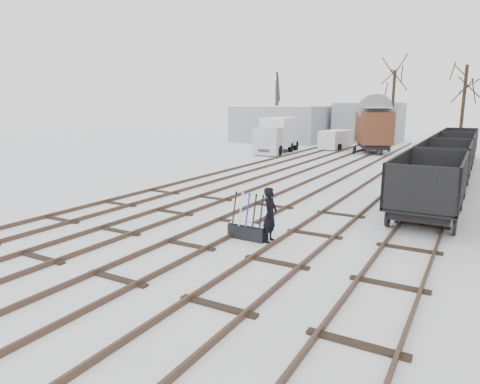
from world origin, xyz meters
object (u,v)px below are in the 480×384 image
at_px(ground_frame, 248,231).
at_px(box_van_wagon, 374,127).
at_px(freight_wagon_a, 428,195).
at_px(lorry, 277,135).
at_px(crane, 277,124).
at_px(panel_van, 335,139).
at_px(worker, 270,215).

height_order(ground_frame, box_van_wagon, box_van_wagon).
relative_size(freight_wagon_a, lorry, 0.84).
bearing_deg(box_van_wagon, crane, 131.81).
distance_m(freight_wagon_a, lorry, 22.90).
bearing_deg(lorry, box_van_wagon, 22.78).
bearing_deg(panel_van, lorry, -116.36).
bearing_deg(worker, panel_van, 9.84).
bearing_deg(worker, freight_wagon_a, -39.31).
distance_m(lorry, crane, 10.98).
relative_size(ground_frame, freight_wagon_a, 0.25).
distance_m(worker, box_van_wagon, 27.57).
bearing_deg(freight_wagon_a, box_van_wagon, 107.84).
relative_size(lorry, crane, 0.90).
relative_size(lorry, panel_van, 1.63).
bearing_deg(crane, ground_frame, -87.05).
xyz_separation_m(ground_frame, box_van_wagon, (-2.27, 27.47, 2.05)).
height_order(freight_wagon_a, crane, crane).
xyz_separation_m(ground_frame, worker, (0.75, 0.10, 0.60)).
height_order(ground_frame, panel_van, panel_van).
relative_size(ground_frame, worker, 0.84).
height_order(worker, panel_van, panel_van).
height_order(lorry, panel_van, lorry).
height_order(box_van_wagon, lorry, box_van_wagon).
bearing_deg(ground_frame, box_van_wagon, 96.06).
bearing_deg(worker, box_van_wagon, 2.71).
bearing_deg(lorry, crane, 108.91).
height_order(freight_wagon_a, lorry, lorry).
bearing_deg(worker, crane, 20.91).
bearing_deg(worker, ground_frame, 94.00).
relative_size(freight_wagon_a, panel_van, 1.37).
xyz_separation_m(ground_frame, crane, (-14.39, 33.30, 1.77)).
relative_size(freight_wagon_a, crane, 0.76).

